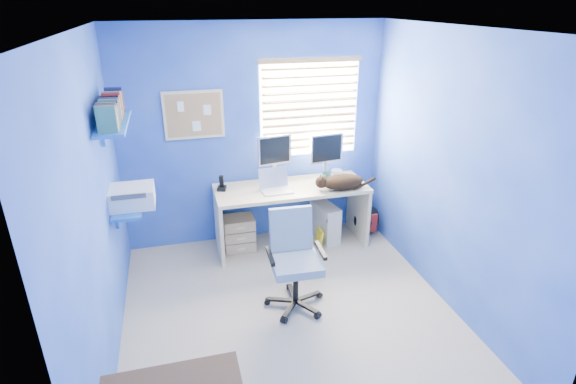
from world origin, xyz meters
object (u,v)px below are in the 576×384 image
object	(u,v)px
office_chair	(295,272)
desk	(291,216)
laptop	(276,182)
cat	(343,182)
tower_pc	(325,222)

from	to	relation	value
office_chair	desk	bearing A→B (deg)	76.47
laptop	cat	xyz separation A→B (m)	(0.73, -0.12, -0.03)
laptop	cat	world-z (taller)	laptop
cat	tower_pc	distance (m)	0.65
desk	tower_pc	world-z (taller)	desk
laptop	desk	bearing A→B (deg)	19.06
laptop	office_chair	bearing A→B (deg)	-97.72
desk	laptop	xyz separation A→B (m)	(-0.19, -0.08, 0.48)
cat	office_chair	distance (m)	1.30
laptop	tower_pc	size ratio (longest dim) A/B	0.73
desk	tower_pc	bearing A→B (deg)	4.02
cat	office_chair	world-z (taller)	office_chair
laptop	office_chair	xyz separation A→B (m)	(-0.07, -1.02, -0.50)
tower_pc	office_chair	distance (m)	1.33
desk	cat	bearing A→B (deg)	-20.43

